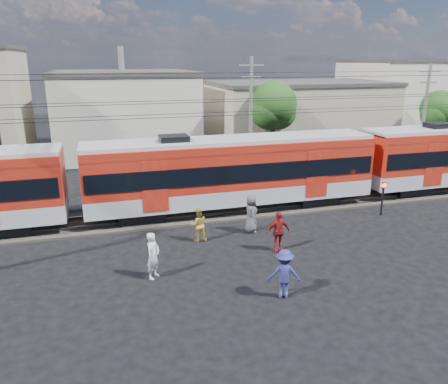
% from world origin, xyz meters
% --- Properties ---
extents(ground, '(120.00, 120.00, 0.00)m').
position_xyz_m(ground, '(0.00, 0.00, 0.00)').
color(ground, black).
rests_on(ground, ground).
extents(track_bed, '(70.00, 3.40, 0.12)m').
position_xyz_m(track_bed, '(0.00, 8.00, 0.06)').
color(track_bed, '#2D2823').
rests_on(track_bed, ground).
extents(rail_near, '(70.00, 0.12, 0.12)m').
position_xyz_m(rail_near, '(0.00, 7.25, 0.18)').
color(rail_near, '#59544C').
rests_on(rail_near, track_bed).
extents(rail_far, '(70.00, 0.12, 0.12)m').
position_xyz_m(rail_far, '(0.00, 8.75, 0.18)').
color(rail_far, '#59544C').
rests_on(rail_far, track_bed).
extents(commuter_train, '(50.30, 3.08, 4.17)m').
position_xyz_m(commuter_train, '(2.64, 8.00, 2.40)').
color(commuter_train, black).
rests_on(commuter_train, ground).
extents(catenary, '(70.00, 9.30, 7.52)m').
position_xyz_m(catenary, '(-8.65, 8.00, 5.14)').
color(catenary, black).
rests_on(catenary, ground).
extents(building_midwest, '(12.24, 12.24, 7.30)m').
position_xyz_m(building_midwest, '(-2.00, 27.00, 3.66)').
color(building_midwest, beige).
rests_on(building_midwest, ground).
extents(building_mideast, '(16.32, 10.20, 6.30)m').
position_xyz_m(building_mideast, '(14.00, 24.00, 3.16)').
color(building_mideast, tan).
rests_on(building_mideast, ground).
extents(building_east, '(10.20, 10.20, 8.30)m').
position_xyz_m(building_east, '(28.00, 28.00, 4.16)').
color(building_east, beige).
rests_on(building_east, ground).
extents(utility_pole_mid, '(1.80, 0.24, 8.50)m').
position_xyz_m(utility_pole_mid, '(6.00, 15.00, 4.53)').
color(utility_pole_mid, slate).
rests_on(utility_pole_mid, ground).
extents(utility_pole_east, '(1.80, 0.24, 8.00)m').
position_xyz_m(utility_pole_east, '(20.00, 14.00, 4.28)').
color(utility_pole_east, slate).
rests_on(utility_pole_east, ground).
extents(tree_near, '(3.82, 3.64, 6.72)m').
position_xyz_m(tree_near, '(9.19, 18.09, 4.66)').
color(tree_near, '#382619').
rests_on(tree_near, ground).
extents(tree_far, '(3.36, 3.12, 5.76)m').
position_xyz_m(tree_far, '(24.19, 17.09, 3.99)').
color(tree_far, '#382619').
rests_on(tree_far, ground).
extents(pedestrian_a, '(0.79, 0.82, 1.88)m').
position_xyz_m(pedestrian_a, '(-2.90, 1.26, 0.94)').
color(pedestrian_a, silver).
rests_on(pedestrian_a, ground).
extents(pedestrian_b, '(0.83, 0.66, 1.65)m').
position_xyz_m(pedestrian_b, '(-0.37, 4.32, 0.83)').
color(pedestrian_b, gold).
rests_on(pedestrian_b, ground).
extents(pedestrian_c, '(1.34, 1.00, 1.85)m').
position_xyz_m(pedestrian_c, '(1.41, -1.55, 0.93)').
color(pedestrian_c, navy).
rests_on(pedestrian_c, ground).
extents(pedestrian_d, '(1.13, 0.53, 1.87)m').
position_xyz_m(pedestrian_d, '(2.78, 2.20, 0.94)').
color(pedestrian_d, maroon).
rests_on(pedestrian_d, ground).
extents(pedestrian_e, '(0.68, 0.98, 1.92)m').
position_xyz_m(pedestrian_e, '(2.40, 4.68, 0.96)').
color(pedestrian_e, '#48484C').
rests_on(pedestrian_e, ground).
extents(crossing_signal, '(0.28, 0.28, 1.90)m').
position_xyz_m(crossing_signal, '(10.14, 4.95, 1.32)').
color(crossing_signal, black).
rests_on(crossing_signal, ground).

